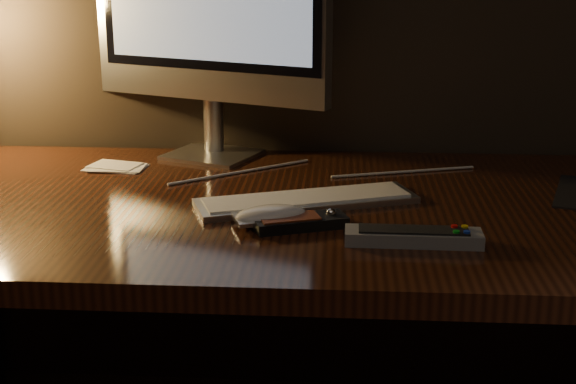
# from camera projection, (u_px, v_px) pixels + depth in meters

# --- Properties ---
(desk) EXTENTS (1.60, 0.75, 0.75)m
(desk) POSITION_uv_depth(u_px,v_px,m) (291.00, 256.00, 1.51)
(desk) COLOR #381A0C
(desk) RESTS_ON ground
(keyboard) EXTENTS (0.40, 0.23, 0.01)m
(keyboard) POSITION_uv_depth(u_px,v_px,m) (306.00, 200.00, 1.40)
(keyboard) COLOR silver
(keyboard) RESTS_ON desk
(mouse) EXTENTS (0.13, 0.10, 0.02)m
(mouse) POSITION_uv_depth(u_px,v_px,m) (271.00, 218.00, 1.29)
(mouse) COLOR white
(mouse) RESTS_ON desk
(media_remote) EXTENTS (0.16, 0.10, 0.03)m
(media_remote) POSITION_uv_depth(u_px,v_px,m) (300.00, 222.00, 1.27)
(media_remote) COLOR black
(media_remote) RESTS_ON desk
(tv_remote) EXTENTS (0.21, 0.05, 0.03)m
(tv_remote) POSITION_uv_depth(u_px,v_px,m) (413.00, 236.00, 1.21)
(tv_remote) COLOR gray
(tv_remote) RESTS_ON desk
(papers) EXTENTS (0.13, 0.09, 0.01)m
(papers) POSITION_uv_depth(u_px,v_px,m) (116.00, 167.00, 1.62)
(papers) COLOR white
(papers) RESTS_ON desk
(cable) EXTENTS (0.56, 0.28, 0.01)m
(cable) POSITION_uv_depth(u_px,v_px,m) (322.00, 173.00, 1.58)
(cable) COLOR white
(cable) RESTS_ON desk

